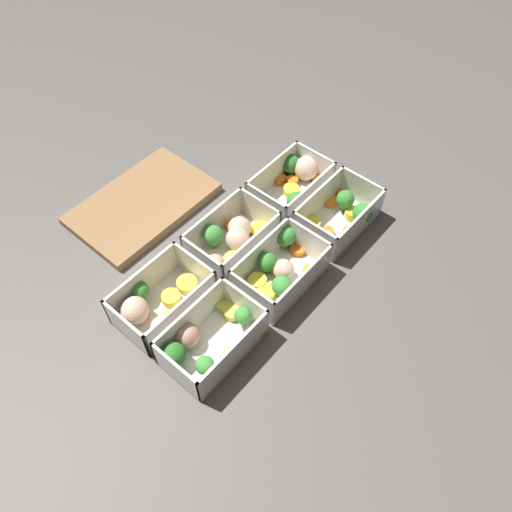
{
  "coord_description": "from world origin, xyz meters",
  "views": [
    {
      "loc": [
        -0.42,
        -0.36,
        0.75
      ],
      "look_at": [
        0.0,
        0.0,
        0.02
      ],
      "focal_mm": 35.0,
      "sensor_mm": 36.0,
      "label": 1
    }
  ],
  "objects_px": {
    "container_far_left": "(157,305)",
    "container_far_center": "(232,240)",
    "container_far_right": "(295,182)",
    "container_near_left": "(207,340)",
    "container_near_center": "(280,268)",
    "container_near_right": "(341,215)"
  },
  "relations": [
    {
      "from": "container_far_left",
      "to": "container_far_center",
      "type": "relative_size",
      "value": 0.98
    },
    {
      "from": "container_far_right",
      "to": "container_far_left",
      "type": "bearing_deg",
      "value": -179.44
    },
    {
      "from": "container_far_center",
      "to": "container_far_right",
      "type": "relative_size",
      "value": 0.93
    },
    {
      "from": "container_far_center",
      "to": "container_near_left",
      "type": "bearing_deg",
      "value": -149.03
    },
    {
      "from": "container_near_left",
      "to": "container_far_center",
      "type": "xyz_separation_m",
      "value": [
        0.18,
        0.11,
        -0.0
      ]
    },
    {
      "from": "container_near_center",
      "to": "container_near_right",
      "type": "height_order",
      "value": "same"
    },
    {
      "from": "container_near_right",
      "to": "container_far_right",
      "type": "bearing_deg",
      "value": 83.83
    },
    {
      "from": "container_far_left",
      "to": "container_far_right",
      "type": "height_order",
      "value": "same"
    },
    {
      "from": "container_near_right",
      "to": "container_near_center",
      "type": "bearing_deg",
      "value": 176.67
    },
    {
      "from": "container_near_center",
      "to": "container_far_left",
      "type": "xyz_separation_m",
      "value": [
        -0.2,
        0.11,
        -0.0
      ]
    },
    {
      "from": "container_near_center",
      "to": "container_far_right",
      "type": "relative_size",
      "value": 0.95
    },
    {
      "from": "container_near_left",
      "to": "container_far_left",
      "type": "relative_size",
      "value": 1.05
    },
    {
      "from": "container_near_right",
      "to": "container_far_left",
      "type": "distance_m",
      "value": 0.39
    },
    {
      "from": "container_near_left",
      "to": "container_near_center",
      "type": "xyz_separation_m",
      "value": [
        0.19,
        -0.0,
        0.0
      ]
    },
    {
      "from": "container_near_left",
      "to": "container_far_center",
      "type": "height_order",
      "value": "same"
    },
    {
      "from": "container_far_center",
      "to": "container_far_right",
      "type": "distance_m",
      "value": 0.2
    },
    {
      "from": "container_near_left",
      "to": "container_far_right",
      "type": "distance_m",
      "value": 0.4
    },
    {
      "from": "container_near_center",
      "to": "container_far_center",
      "type": "relative_size",
      "value": 1.01
    },
    {
      "from": "container_near_right",
      "to": "container_far_center",
      "type": "bearing_deg",
      "value": 146.85
    },
    {
      "from": "container_near_left",
      "to": "container_near_right",
      "type": "xyz_separation_m",
      "value": [
        0.37,
        -0.01,
        -0.0
      ]
    },
    {
      "from": "container_near_left",
      "to": "container_near_right",
      "type": "height_order",
      "value": "same"
    },
    {
      "from": "container_far_left",
      "to": "container_near_right",
      "type": "bearing_deg",
      "value": -17.87
    }
  ]
}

